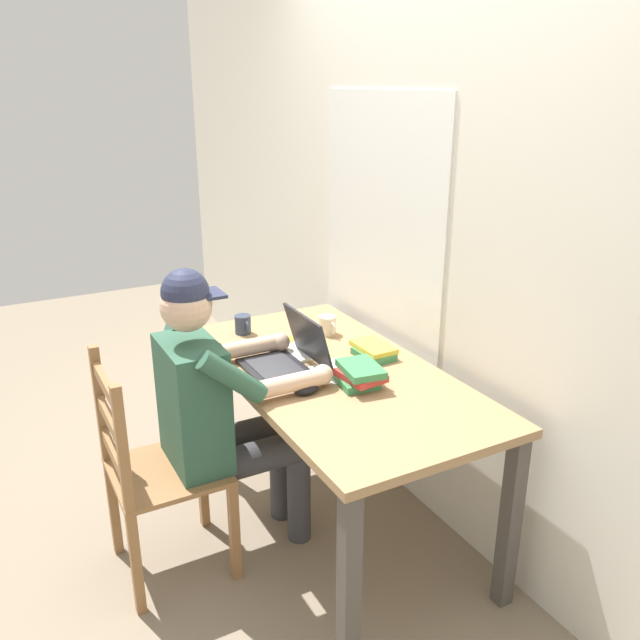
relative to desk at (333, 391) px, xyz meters
The scene contains 14 objects.
ground_plane 0.66m from the desk, ahead, with size 8.00×8.00×0.00m, color gray.
back_wall 0.79m from the desk, 90.78° to the left, with size 6.00×0.08×2.60m.
desk is the anchor object (origin of this frame).
seated_person 0.47m from the desk, 99.77° to the right, with size 0.50×0.60×1.24m.
wooden_chair 0.78m from the desk, 96.13° to the right, with size 0.42×0.42×0.93m.
laptop 0.23m from the desk, 123.79° to the right, with size 0.33×0.29×0.23m.
computer_mouse 0.26m from the desk, 55.03° to the right, with size 0.06×0.10×0.03m, color black.
coffee_mug_white 0.43m from the desk, 154.47° to the left, with size 0.12×0.08×0.09m.
coffee_mug_dark 0.60m from the desk, 163.58° to the right, with size 0.11×0.07×0.09m.
book_stack_main 0.22m from the desk, ahead, with size 0.21×0.17×0.08m.
book_stack_side 0.25m from the desk, 101.17° to the left, with size 0.20×0.14×0.05m.
paper_pile_near_laptop 0.10m from the desk, ahead, with size 0.19×0.18×0.01m, color white.
paper_pile_back_corner 0.25m from the desk, 165.83° to the right, with size 0.19×0.16×0.01m, color white.
landscape_photo_print 0.37m from the desk, behind, with size 0.13×0.09×0.00m, color gold.
Camera 1 is at (2.12, -1.21, 1.86)m, focal length 36.83 mm.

